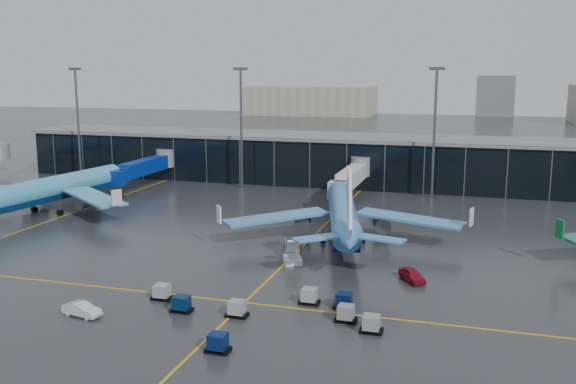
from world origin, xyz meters
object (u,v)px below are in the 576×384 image
(service_van_white, at_px, (82,309))
(mobile_airstair, at_px, (293,257))
(baggage_carts, at_px, (270,310))
(airliner_klm_near, at_px, (343,197))
(service_van_red, at_px, (412,275))
(airliner_arkefly, at_px, (54,174))

(service_van_white, bearing_deg, mobile_airstair, -23.33)
(baggage_carts, distance_m, mobile_airstair, 18.97)
(airliner_klm_near, xyz_separation_m, service_van_red, (12.11, -16.74, -5.71))
(mobile_airstair, bearing_deg, airliner_klm_near, 51.96)
(mobile_airstair, xyz_separation_m, service_van_white, (-15.56, -23.99, -0.05))
(airliner_arkefly, bearing_deg, baggage_carts, -27.43)
(airliner_klm_near, xyz_separation_m, mobile_airstair, (-3.68, -13.83, -5.71))
(airliner_arkefly, height_order, service_van_white, airliner_arkefly)
(airliner_klm_near, height_order, baggage_carts, airliner_klm_near)
(airliner_arkefly, distance_m, service_van_red, 68.84)
(service_van_red, distance_m, service_van_white, 37.78)
(airliner_arkefly, height_order, airliner_klm_near, airliner_arkefly)
(mobile_airstair, height_order, service_van_red, mobile_airstair)
(airliner_arkefly, height_order, service_van_red, airliner_arkefly)
(airliner_klm_near, height_order, mobile_airstair, airliner_klm_near)
(baggage_carts, bearing_deg, mobile_airstair, 99.46)
(airliner_klm_near, xyz_separation_m, baggage_carts, (-0.56, -32.55, -5.72))
(airliner_arkefly, xyz_separation_m, service_van_white, (34.01, -41.86, -6.01))
(baggage_carts, bearing_deg, airliner_arkefly, 145.23)
(airliner_klm_near, relative_size, mobile_airstair, 11.08)
(baggage_carts, bearing_deg, service_van_red, 51.28)
(service_van_red, bearing_deg, airliner_arkefly, 129.41)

